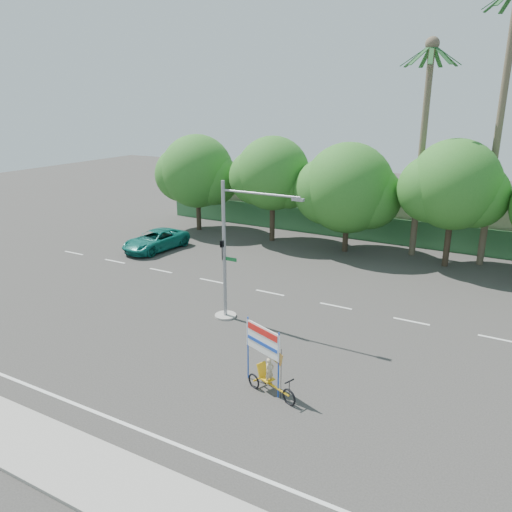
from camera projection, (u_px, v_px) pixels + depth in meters
The scene contains 14 objects.
ground at pixel (225, 363), 21.12m from camera, with size 120.00×120.00×0.00m, color #33302D.
sidewalk_near at pixel (90, 472), 14.84m from camera, with size 50.00×2.40×0.12m, color gray.
fence at pixel (373, 229), 38.76m from camera, with size 38.00×0.08×2.00m, color #336B3D.
building_left at pixel (283, 195), 46.82m from camera, with size 12.00×8.00×4.00m, color beige.
building_right at pixel (492, 219), 38.58m from camera, with size 14.00×8.00×3.60m, color beige.
tree_far_left at pixel (197, 174), 41.18m from camera, with size 7.14×6.00×7.96m.
tree_left at pixel (272, 176), 37.86m from camera, with size 6.66×5.60×8.07m.
tree_center at pixel (347, 191), 35.28m from camera, with size 7.62×6.40×7.85m.
tree_right at pixel (453, 188), 31.81m from camera, with size 6.90×5.80×8.36m.
palm_tall at pixel (502, 102), 30.54m from camera, with size 3.73×3.79×17.45m.
palm_short at pixel (424, 127), 33.10m from camera, with size 3.73×3.79×14.45m.
traffic_signal at pixel (230, 264), 24.57m from camera, with size 4.72×1.10×7.00m.
trike_billboard at pixel (267, 365), 18.82m from camera, with size 2.59×1.23×2.70m.
pickup_truck at pixel (156, 240), 36.65m from camera, with size 2.43×5.28×1.47m, color #0F6C5F.
Camera 1 is at (10.22, -15.79, 10.69)m, focal length 35.00 mm.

